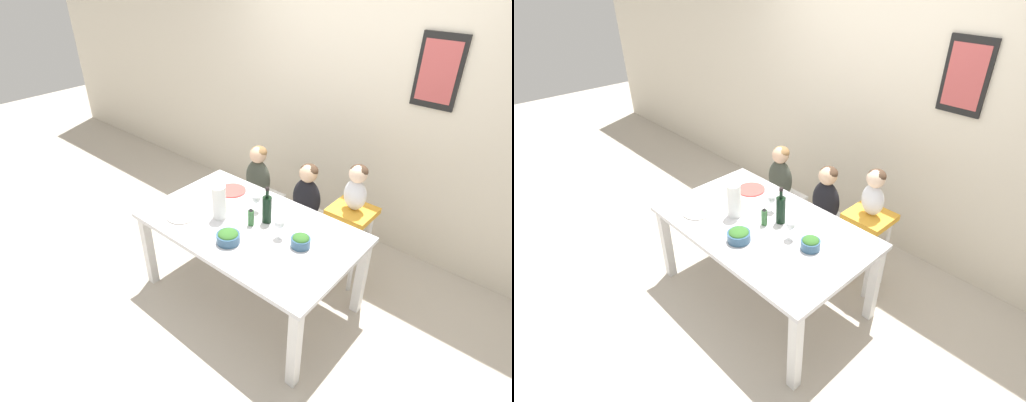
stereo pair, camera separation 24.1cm
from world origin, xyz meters
TOP-DOWN VIEW (x-y plane):
  - ground_plane at (0.00, 0.00)m, footprint 14.00×14.00m
  - wall_back at (0.00, 1.43)m, footprint 10.00×0.09m
  - dining_table at (0.00, 0.00)m, footprint 1.65×0.99m
  - chair_far_left at (-0.53, 0.72)m, footprint 0.41×0.39m
  - chair_far_center at (0.04, 0.72)m, footprint 0.41×0.39m
  - chair_right_highchair at (0.49, 0.72)m, footprint 0.35×0.33m
  - person_child_left at (-0.53, 0.72)m, footprint 0.27×0.17m
  - person_child_center at (0.04, 0.72)m, footprint 0.27×0.17m
  - person_baby_right at (0.49, 0.72)m, footprint 0.19×0.15m
  - wine_bottle at (0.07, 0.12)m, footprint 0.07×0.07m
  - paper_towel_roll at (-0.25, -0.07)m, footprint 0.11×0.11m
  - wine_glass_near at (0.27, 0.02)m, footprint 0.07×0.07m
  - wine_glass_far at (-0.09, 0.17)m, footprint 0.07×0.07m
  - salad_bowl_large at (0.03, -0.26)m, footprint 0.17×0.17m
  - salad_bowl_small at (0.44, 0.04)m, footprint 0.14×0.14m
  - dinner_plate_front_left at (-0.48, -0.26)m, footprint 0.24×0.24m
  - dinner_plate_back_left at (-0.45, 0.28)m, footprint 0.24×0.24m
  - condiment_bottle_hot_sauce at (0.01, 0.01)m, footprint 0.05×0.05m

SIDE VIEW (x-z plane):
  - ground_plane at x=0.00m, z-range 0.00..0.00m
  - chair_far_left at x=-0.53m, z-range 0.15..0.61m
  - chair_far_center at x=0.04m, z-range 0.15..0.61m
  - chair_right_highchair at x=0.49m, z-range 0.20..0.92m
  - dining_table at x=0.00m, z-range 0.28..1.00m
  - person_child_left at x=-0.53m, z-range 0.46..0.98m
  - person_child_center at x=0.04m, z-range 0.46..0.98m
  - dinner_plate_front_left at x=-0.48m, z-range 0.73..0.74m
  - dinner_plate_back_left at x=-0.45m, z-range 0.73..0.74m
  - salad_bowl_large at x=0.03m, z-range 0.73..0.82m
  - salad_bowl_small at x=0.44m, z-range 0.73..0.82m
  - condiment_bottle_hot_sauce at x=0.01m, z-range 0.72..0.87m
  - wine_glass_near at x=0.27m, z-range 0.76..0.92m
  - wine_glass_far at x=-0.09m, z-range 0.76..0.92m
  - wine_bottle at x=0.07m, z-range 0.69..1.00m
  - paper_towel_roll at x=-0.25m, z-range 0.73..1.00m
  - person_baby_right at x=0.49m, z-range 0.75..1.15m
  - wall_back at x=0.00m, z-range 0.00..2.70m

